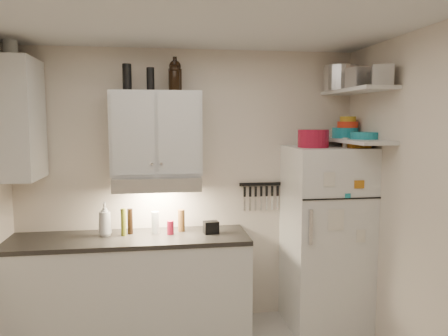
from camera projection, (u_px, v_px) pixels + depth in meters
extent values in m
cube|color=silver|center=(205.00, 6.00, 2.56)|extent=(3.20, 3.00, 0.02)
cube|color=beige|center=(189.00, 187.00, 4.19)|extent=(3.20, 0.02, 2.60)
cube|color=beige|center=(443.00, 216.00, 2.94)|extent=(0.02, 3.00, 2.60)
cube|color=silver|center=(131.00, 289.00, 3.90)|extent=(2.10, 0.60, 0.88)
cube|color=black|center=(129.00, 239.00, 3.85)|extent=(2.10, 0.62, 0.04)
cube|color=silver|center=(156.00, 133.00, 3.92)|extent=(0.80, 0.33, 0.75)
cube|color=silver|center=(17.00, 119.00, 3.60)|extent=(0.33, 0.55, 1.00)
cube|color=silver|center=(157.00, 182.00, 3.90)|extent=(0.76, 0.46, 0.12)
cube|color=white|center=(325.00, 238.00, 4.08)|extent=(0.70, 0.68, 1.70)
cube|color=silver|center=(357.00, 91.00, 3.83)|extent=(0.30, 0.95, 0.03)
cube|color=silver|center=(355.00, 141.00, 3.88)|extent=(0.30, 0.95, 0.03)
cube|color=black|center=(261.00, 184.00, 4.27)|extent=(0.42, 0.02, 0.03)
cylinder|color=maroon|center=(313.00, 138.00, 3.90)|extent=(0.33, 0.33, 0.16)
cube|color=#BB7017|center=(356.00, 143.00, 3.90)|extent=(0.18, 0.22, 0.07)
cylinder|color=silver|center=(345.00, 143.00, 3.90)|extent=(0.07, 0.07, 0.09)
cylinder|color=silver|center=(341.00, 78.00, 4.04)|extent=(0.42, 0.42, 0.23)
cube|color=#AAAAAD|center=(359.00, 78.00, 3.70)|extent=(0.20, 0.19, 0.17)
cube|color=#AAAAAD|center=(382.00, 75.00, 3.44)|extent=(0.21, 0.21, 0.16)
cylinder|color=teal|center=(345.00, 133.00, 4.13)|extent=(0.24, 0.24, 0.10)
cylinder|color=red|center=(348.00, 125.00, 4.11)|extent=(0.19, 0.19, 0.06)
cylinder|color=#B89120|center=(348.00, 119.00, 4.10)|extent=(0.15, 0.15, 0.05)
cylinder|color=teal|center=(365.00, 136.00, 3.86)|extent=(0.27, 0.27, 0.06)
cylinder|color=black|center=(150.00, 79.00, 3.79)|extent=(0.08, 0.08, 0.20)
cylinder|color=black|center=(127.00, 77.00, 3.77)|extent=(0.09, 0.09, 0.23)
cylinder|color=silver|center=(10.00, 49.00, 3.59)|extent=(0.14, 0.14, 0.16)
imported|color=silver|center=(105.00, 217.00, 3.86)|extent=(0.14, 0.14, 0.33)
cylinder|color=brown|center=(181.00, 220.00, 4.02)|extent=(0.08, 0.08, 0.20)
cylinder|color=#63691A|center=(123.00, 222.00, 3.87)|extent=(0.05, 0.05, 0.24)
cylinder|color=black|center=(130.00, 221.00, 3.93)|extent=(0.06, 0.06, 0.23)
cylinder|color=silver|center=(155.00, 223.00, 3.94)|extent=(0.08, 0.08, 0.20)
cylinder|color=maroon|center=(170.00, 228.00, 3.92)|extent=(0.08, 0.08, 0.12)
cube|color=black|center=(211.00, 227.00, 3.95)|extent=(0.14, 0.11, 0.11)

